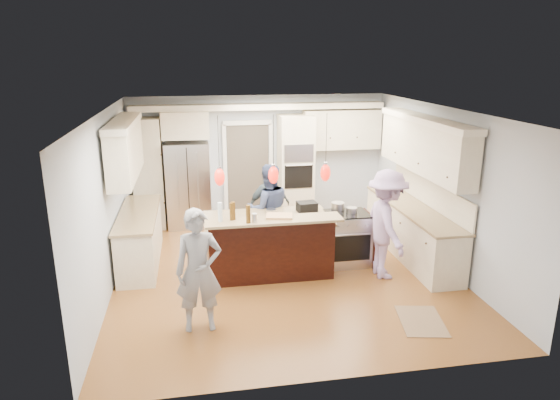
{
  "coord_description": "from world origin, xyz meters",
  "views": [
    {
      "loc": [
        -1.4,
        -7.65,
        3.53
      ],
      "look_at": [
        0.0,
        0.35,
        1.15
      ],
      "focal_mm": 32.0,
      "sensor_mm": 36.0,
      "label": 1
    }
  ],
  "objects_px": {
    "refrigerator": "(188,185)",
    "island_range": "(348,238)",
    "person_far_left": "(268,209)",
    "person_bar_end": "(199,271)",
    "kitchen_island": "(268,243)"
  },
  "relations": [
    {
      "from": "refrigerator",
      "to": "person_bar_end",
      "type": "xyz_separation_m",
      "value": [
        0.13,
        -4.25,
        -0.07
      ]
    },
    {
      "from": "island_range",
      "to": "person_far_left",
      "type": "relative_size",
      "value": 0.55
    },
    {
      "from": "refrigerator",
      "to": "island_range",
      "type": "distance_m",
      "value": 3.71
    },
    {
      "from": "refrigerator",
      "to": "person_bar_end",
      "type": "distance_m",
      "value": 4.26
    },
    {
      "from": "person_far_left",
      "to": "refrigerator",
      "type": "bearing_deg",
      "value": -54.78
    },
    {
      "from": "island_range",
      "to": "person_far_left",
      "type": "height_order",
      "value": "person_far_left"
    },
    {
      "from": "refrigerator",
      "to": "island_range",
      "type": "bearing_deg",
      "value": -42.59
    },
    {
      "from": "island_range",
      "to": "person_bar_end",
      "type": "bearing_deg",
      "value": -145.63
    },
    {
      "from": "kitchen_island",
      "to": "person_far_left",
      "type": "height_order",
      "value": "person_far_left"
    },
    {
      "from": "refrigerator",
      "to": "kitchen_island",
      "type": "height_order",
      "value": "refrigerator"
    },
    {
      "from": "person_bar_end",
      "to": "person_far_left",
      "type": "bearing_deg",
      "value": 61.05
    },
    {
      "from": "island_range",
      "to": "person_bar_end",
      "type": "height_order",
      "value": "person_bar_end"
    },
    {
      "from": "island_range",
      "to": "person_far_left",
      "type": "distance_m",
      "value": 1.51
    },
    {
      "from": "island_range",
      "to": "person_far_left",
      "type": "xyz_separation_m",
      "value": [
        -1.29,
        0.7,
        0.38
      ]
    },
    {
      "from": "refrigerator",
      "to": "kitchen_island",
      "type": "xyz_separation_m",
      "value": [
        1.3,
        -2.57,
        -0.41
      ]
    }
  ]
}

